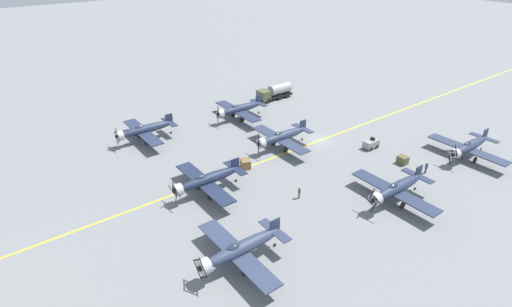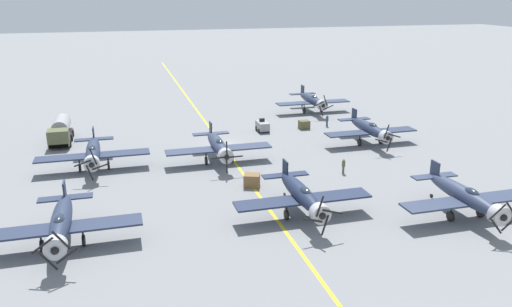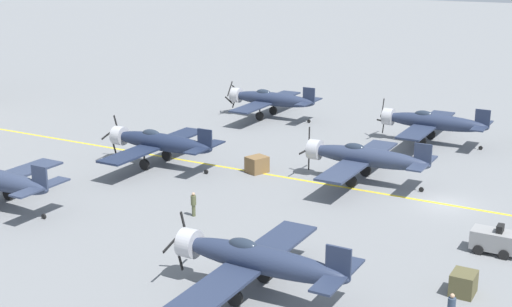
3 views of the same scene
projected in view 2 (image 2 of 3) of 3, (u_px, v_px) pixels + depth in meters
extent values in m
plane|color=slate|center=(222.00, 145.00, 63.73)|extent=(400.00, 400.00, 0.00)
cube|color=yellow|center=(222.00, 145.00, 63.73)|extent=(0.30, 160.00, 0.01)
ellipsoid|color=#2B354E|center=(311.00, 99.00, 80.61)|extent=(1.50, 9.50, 1.42)
cylinder|color=#B7B7BC|center=(322.00, 105.00, 76.53)|extent=(1.58, 0.90, 1.58)
ellipsoid|color=#232D3D|center=(314.00, 97.00, 79.39)|extent=(0.80, 1.70, 0.76)
cube|color=#2B354E|center=(313.00, 102.00, 80.02)|extent=(12.00, 2.10, 0.16)
cube|color=#2B354E|center=(302.00, 94.00, 84.31)|extent=(4.40, 1.10, 0.12)
cube|color=#2B354E|center=(303.00, 90.00, 84.11)|extent=(0.14, 1.30, 1.60)
sphere|color=black|center=(323.00, 106.00, 76.07)|extent=(0.56, 0.56, 0.56)
cube|color=black|center=(325.00, 100.00, 75.90)|extent=(0.75, 0.06, 1.69)
cube|color=black|center=(328.00, 108.00, 76.38)|extent=(1.69, 0.06, 0.75)
cube|color=black|center=(321.00, 111.00, 76.25)|extent=(0.75, 0.06, 1.69)
cube|color=black|center=(318.00, 104.00, 75.77)|extent=(1.69, 0.06, 0.75)
cylinder|color=black|center=(322.00, 106.00, 80.60)|extent=(0.14, 0.14, 1.26)
cylinder|color=black|center=(321.00, 110.00, 80.79)|extent=(0.22, 0.90, 0.90)
cylinder|color=black|center=(304.00, 107.00, 79.83)|extent=(0.14, 0.14, 1.26)
cylinder|color=black|center=(304.00, 111.00, 80.02)|extent=(0.22, 0.90, 0.90)
cylinder|color=black|center=(302.00, 105.00, 84.99)|extent=(0.12, 0.36, 0.36)
ellipsoid|color=#26304A|center=(93.00, 151.00, 54.71)|extent=(1.50, 9.50, 1.42)
cylinder|color=#B7B7BC|center=(92.00, 163.00, 50.63)|extent=(1.58, 0.90, 1.58)
ellipsoid|color=#232D3D|center=(92.00, 149.00, 53.49)|extent=(0.80, 1.70, 0.76)
cube|color=#26304A|center=(93.00, 156.00, 54.12)|extent=(12.00, 2.10, 0.16)
cube|color=#26304A|center=(94.00, 139.00, 58.41)|extent=(4.40, 1.10, 0.12)
cube|color=#26304A|center=(93.00, 134.00, 58.21)|extent=(0.14, 1.30, 1.60)
sphere|color=black|center=(92.00, 165.00, 50.17)|extent=(0.56, 0.56, 0.56)
cube|color=black|center=(83.00, 163.00, 49.88)|extent=(1.72, 0.06, 0.64)
cube|color=black|center=(93.00, 157.00, 49.98)|extent=(0.64, 0.06, 1.72)
cube|color=black|center=(101.00, 167.00, 50.47)|extent=(1.72, 0.06, 0.64)
cube|color=black|center=(90.00, 173.00, 50.37)|extent=(0.64, 0.06, 1.72)
cylinder|color=black|center=(108.00, 160.00, 54.70)|extent=(0.14, 0.14, 1.26)
cylinder|color=black|center=(109.00, 165.00, 54.89)|extent=(0.22, 0.90, 0.90)
cylinder|color=black|center=(79.00, 162.00, 53.93)|extent=(0.14, 0.14, 1.26)
cylinder|color=black|center=(80.00, 168.00, 54.12)|extent=(0.22, 0.90, 0.90)
cylinder|color=black|center=(96.00, 155.00, 59.09)|extent=(0.12, 0.36, 0.36)
ellipsoid|color=#27314A|center=(368.00, 128.00, 63.84)|extent=(1.50, 9.50, 1.42)
cylinder|color=#B7B7BC|center=(386.00, 137.00, 59.76)|extent=(1.58, 0.90, 1.58)
ellipsoid|color=#232D3D|center=(373.00, 126.00, 62.62)|extent=(0.80, 1.70, 0.76)
cube|color=#27314A|center=(371.00, 132.00, 63.25)|extent=(12.00, 2.10, 0.16)
cube|color=#27314A|center=(354.00, 119.00, 67.54)|extent=(4.40, 1.10, 0.12)
cube|color=#27314A|center=(354.00, 115.00, 67.33)|extent=(0.14, 1.30, 1.60)
sphere|color=black|center=(388.00, 138.00, 59.30)|extent=(0.56, 0.56, 0.56)
cube|color=black|center=(394.00, 136.00, 59.44)|extent=(1.71, 0.06, 0.64)
cube|color=black|center=(389.00, 145.00, 59.63)|extent=(0.64, 0.06, 1.71)
cube|color=black|center=(381.00, 141.00, 59.17)|extent=(1.71, 0.06, 0.64)
cube|color=black|center=(387.00, 132.00, 58.98)|extent=(0.64, 0.06, 1.71)
cylinder|color=black|center=(381.00, 136.00, 63.82)|extent=(0.14, 0.14, 1.26)
cylinder|color=black|center=(381.00, 141.00, 64.02)|extent=(0.22, 0.90, 0.90)
cylinder|color=black|center=(360.00, 138.00, 63.06)|extent=(0.14, 0.14, 1.26)
cylinder|color=black|center=(359.00, 142.00, 63.25)|extent=(0.22, 0.90, 0.90)
cylinder|color=black|center=(353.00, 133.00, 68.22)|extent=(0.12, 0.36, 0.36)
ellipsoid|color=#2D3851|center=(217.00, 144.00, 57.03)|extent=(1.50, 9.50, 1.42)
cylinder|color=#B7B7BC|center=(226.00, 156.00, 52.95)|extent=(1.58, 0.90, 1.58)
ellipsoid|color=#232D3D|center=(219.00, 142.00, 55.81)|extent=(0.80, 1.70, 0.76)
cube|color=#2D3851|center=(219.00, 149.00, 56.43)|extent=(12.00, 2.10, 0.16)
cube|color=#2D3851|center=(211.00, 134.00, 60.72)|extent=(4.40, 1.10, 0.12)
cube|color=#2D3851|center=(211.00, 128.00, 60.52)|extent=(0.14, 1.30, 1.60)
sphere|color=black|center=(227.00, 157.00, 52.49)|extent=(0.56, 0.56, 0.56)
cube|color=black|center=(235.00, 157.00, 52.72)|extent=(1.75, 0.06, 0.17)
cube|color=black|center=(227.00, 165.00, 52.76)|extent=(0.17, 0.06, 1.75)
cube|color=black|center=(219.00, 158.00, 52.26)|extent=(1.75, 0.06, 0.17)
cube|color=black|center=(227.00, 149.00, 52.22)|extent=(0.17, 0.06, 1.75)
cylinder|color=black|center=(232.00, 153.00, 57.01)|extent=(0.14, 0.14, 1.26)
cylinder|color=black|center=(232.00, 158.00, 57.21)|extent=(0.22, 0.90, 0.90)
cylinder|color=black|center=(206.00, 155.00, 56.25)|extent=(0.14, 0.14, 1.26)
cylinder|color=black|center=(206.00, 161.00, 56.44)|extent=(0.22, 0.90, 0.90)
cylinder|color=black|center=(211.00, 149.00, 61.41)|extent=(0.12, 0.36, 0.36)
ellipsoid|color=#1D2841|center=(300.00, 193.00, 43.32)|extent=(1.50, 9.50, 1.42)
cylinder|color=#B7B7BC|center=(320.00, 213.00, 39.24)|extent=(1.58, 0.90, 1.58)
ellipsoid|color=#232D3D|center=(305.00, 191.00, 42.10)|extent=(0.80, 1.70, 0.76)
cube|color=#1D2841|center=(303.00, 199.00, 42.73)|extent=(12.00, 2.10, 0.16)
cube|color=#1D2841|center=(285.00, 175.00, 47.02)|extent=(4.40, 1.10, 0.12)
cube|color=#1D2841|center=(285.00, 169.00, 46.82)|extent=(0.14, 1.30, 1.60)
sphere|color=black|center=(323.00, 216.00, 38.79)|extent=(0.56, 0.56, 0.56)
cube|color=black|center=(325.00, 225.00, 39.11)|extent=(0.64, 0.06, 1.72)
cube|color=black|center=(312.00, 220.00, 38.65)|extent=(1.72, 0.06, 0.64)
cube|color=black|center=(320.00, 207.00, 38.46)|extent=(0.64, 0.06, 1.72)
cube|color=black|center=(333.00, 212.00, 38.92)|extent=(1.72, 0.06, 0.64)
cylinder|color=black|center=(319.00, 204.00, 43.31)|extent=(0.14, 0.14, 1.26)
cylinder|color=black|center=(319.00, 211.00, 43.50)|extent=(0.22, 0.90, 0.90)
cylinder|color=black|center=(287.00, 208.00, 42.54)|extent=(0.14, 0.14, 1.26)
cylinder|color=black|center=(286.00, 215.00, 42.74)|extent=(0.22, 0.90, 0.90)
cylinder|color=black|center=(285.00, 195.00, 47.70)|extent=(0.12, 0.36, 0.36)
ellipsoid|color=#2F3953|center=(462.00, 194.00, 43.04)|extent=(1.50, 9.50, 1.42)
cylinder|color=#B7B7BC|center=(499.00, 215.00, 38.97)|extent=(1.58, 0.90, 1.58)
ellipsoid|color=#232D3D|center=(472.00, 193.00, 41.83)|extent=(0.80, 1.70, 0.76)
cube|color=#2F3953|center=(467.00, 201.00, 42.45)|extent=(12.00, 2.10, 0.16)
cube|color=#2F3953|center=(434.00, 176.00, 46.74)|extent=(4.40, 1.10, 0.12)
cube|color=#2F3953|center=(435.00, 170.00, 46.54)|extent=(0.14, 1.30, 1.60)
sphere|color=black|center=(504.00, 218.00, 38.51)|extent=(0.56, 0.56, 0.56)
cube|color=black|center=(511.00, 209.00, 38.45)|extent=(1.24, 0.06, 1.43)
cube|color=black|center=(510.00, 223.00, 38.86)|extent=(1.43, 0.06, 1.24)
cube|color=black|center=(496.00, 226.00, 38.57)|extent=(1.24, 0.06, 1.43)
cube|color=black|center=(497.00, 212.00, 38.16)|extent=(1.43, 0.06, 1.24)
cylinder|color=black|center=(481.00, 206.00, 43.03)|extent=(0.14, 0.14, 1.26)
cylinder|color=black|center=(480.00, 212.00, 43.23)|extent=(0.22, 0.90, 0.90)
cylinder|color=black|center=(451.00, 210.00, 42.26)|extent=(0.14, 0.14, 1.26)
cylinder|color=black|center=(450.00, 216.00, 42.46)|extent=(0.22, 0.90, 0.90)
cylinder|color=black|center=(431.00, 196.00, 47.42)|extent=(0.12, 0.36, 0.36)
ellipsoid|color=#263049|center=(61.00, 220.00, 38.14)|extent=(1.50, 9.50, 1.42)
cylinder|color=#B7B7BC|center=(55.00, 247.00, 34.06)|extent=(1.58, 0.90, 1.58)
ellipsoid|color=#232D3D|center=(59.00, 219.00, 36.92)|extent=(0.80, 1.70, 0.76)
cube|color=#263049|center=(61.00, 228.00, 37.55)|extent=(12.00, 2.10, 0.16)
cube|color=#263049|center=(65.00, 198.00, 41.84)|extent=(4.40, 1.10, 0.12)
cube|color=#263049|center=(65.00, 191.00, 41.63)|extent=(0.14, 1.30, 1.60)
sphere|color=black|center=(55.00, 251.00, 33.60)|extent=(0.56, 0.56, 0.56)
cube|color=black|center=(67.00, 256.00, 33.94)|extent=(1.52, 0.06, 1.10)
cube|color=black|center=(48.00, 261.00, 33.70)|extent=(1.10, 0.06, 1.52)
cube|color=black|center=(42.00, 246.00, 33.27)|extent=(1.52, 0.06, 1.10)
cube|color=black|center=(61.00, 240.00, 33.51)|extent=(1.10, 0.06, 1.52)
cylinder|color=black|center=(83.00, 233.00, 38.12)|extent=(0.14, 0.14, 1.26)
cylinder|color=black|center=(84.00, 241.00, 38.32)|extent=(0.22, 0.90, 0.90)
cylinder|color=black|center=(41.00, 238.00, 37.36)|extent=(0.14, 0.14, 1.26)
cylinder|color=black|center=(42.00, 246.00, 37.55)|extent=(0.22, 0.90, 0.90)
cylinder|color=black|center=(68.00, 219.00, 42.52)|extent=(0.12, 0.36, 0.36)
cube|color=black|center=(62.00, 137.00, 64.75)|extent=(2.25, 8.00, 0.40)
cube|color=#515638|center=(59.00, 138.00, 61.79)|extent=(2.50, 2.08, 2.00)
cylinder|color=#9E9EA3|center=(61.00, 125.00, 65.56)|extent=(2.10, 4.96, 2.10)
cylinder|color=black|center=(70.00, 143.00, 62.82)|extent=(0.30, 1.00, 1.00)
cylinder|color=black|center=(50.00, 144.00, 62.22)|extent=(0.30, 1.00, 1.00)
cylinder|color=black|center=(71.00, 137.00, 65.46)|extent=(0.30, 1.00, 1.00)
cylinder|color=black|center=(52.00, 138.00, 64.85)|extent=(0.30, 1.00, 1.00)
cylinder|color=black|center=(73.00, 133.00, 67.37)|extent=(0.30, 1.00, 1.00)
cylinder|color=black|center=(54.00, 134.00, 66.76)|extent=(0.30, 1.00, 1.00)
cube|color=gray|center=(263.00, 126.00, 69.69)|extent=(1.40, 2.60, 1.10)
cube|color=black|center=(262.00, 120.00, 69.69)|extent=(0.70, 0.36, 0.44)
cylinder|color=black|center=(269.00, 130.00, 69.37)|extent=(0.20, 0.60, 0.60)
cylinder|color=black|center=(259.00, 131.00, 69.02)|extent=(0.20, 0.60, 0.60)
cylinder|color=black|center=(266.00, 128.00, 70.68)|extent=(0.20, 0.60, 0.60)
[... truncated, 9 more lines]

